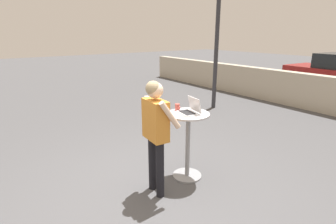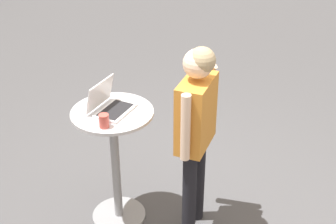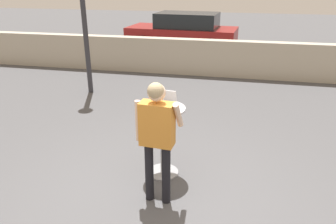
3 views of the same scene
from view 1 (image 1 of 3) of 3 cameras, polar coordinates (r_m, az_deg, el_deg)
ground_plane at (r=3.93m, az=-2.39°, el=-17.05°), size 50.00×50.00×0.00m
cafe_table at (r=4.03m, az=4.34°, el=-5.75°), size 0.63×0.63×1.05m
laptop at (r=3.88m, az=4.81°, el=0.52°), size 0.36×0.31×0.23m
coffee_mug at (r=4.02m, az=2.06°, el=1.09°), size 0.11×0.07×0.10m
standing_person at (r=3.48m, az=-2.75°, el=-2.83°), size 0.56×0.34×1.62m
street_lamp at (r=7.88m, az=10.81°, el=19.35°), size 0.32×0.32×3.95m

